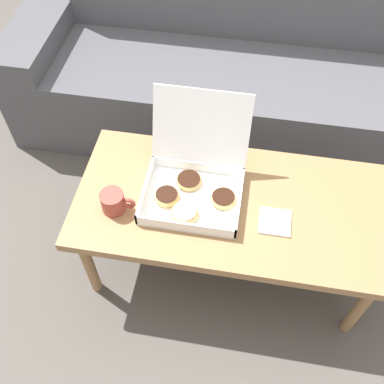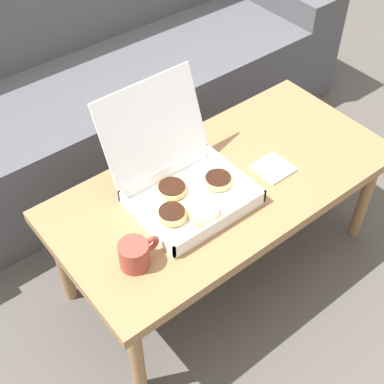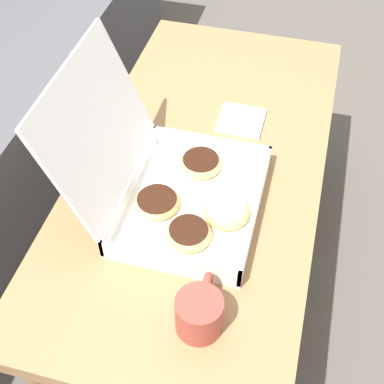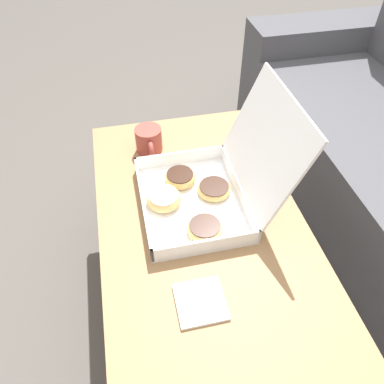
{
  "view_description": "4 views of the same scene",
  "coord_description": "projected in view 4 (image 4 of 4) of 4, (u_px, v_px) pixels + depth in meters",
  "views": [
    {
      "loc": [
        0.02,
        -1.14,
        1.84
      ],
      "look_at": [
        -0.15,
        -0.16,
        0.5
      ],
      "focal_mm": 42.0,
      "sensor_mm": 36.0,
      "label": 1
    },
    {
      "loc": [
        -0.88,
        -1.08,
        1.71
      ],
      "look_at": [
        -0.15,
        -0.16,
        0.5
      ],
      "focal_mm": 50.0,
      "sensor_mm": 36.0,
      "label": 2
    },
    {
      "loc": [
        -0.9,
        -0.36,
        1.37
      ],
      "look_at": [
        -0.15,
        -0.16,
        0.5
      ],
      "focal_mm": 50.0,
      "sensor_mm": 36.0,
      "label": 3
    },
    {
      "loc": [
        0.59,
        -0.32,
        1.27
      ],
      "look_at": [
        -0.15,
        -0.16,
        0.5
      ],
      "focal_mm": 35.0,
      "sensor_mm": 36.0,
      "label": 4
    }
  ],
  "objects": [
    {
      "name": "ground_plane",
      "position": [
        244.0,
        311.0,
        1.36
      ],
      "size": [
        12.0,
        12.0,
        0.0
      ],
      "primitive_type": "plane",
      "color": "#514C47"
    },
    {
      "name": "coffee_table",
      "position": [
        208.0,
        252.0,
        1.04
      ],
      "size": [
        1.19,
        0.58,
        0.45
      ],
      "color": "#997047",
      "rests_on": "ground_plane"
    },
    {
      "name": "pastry_box",
      "position": [
        206.0,
        187.0,
        1.08
      ],
      "size": [
        0.37,
        0.4,
        0.33
      ],
      "color": "white",
      "rests_on": "coffee_table"
    },
    {
      "name": "coffee_mug",
      "position": [
        149.0,
        140.0,
        1.26
      ],
      "size": [
        0.13,
        0.09,
        0.09
      ],
      "color": "#993D33",
      "rests_on": "coffee_table"
    },
    {
      "name": "napkin_stack",
      "position": [
        200.0,
        302.0,
        0.88
      ],
      "size": [
        0.12,
        0.12,
        0.01
      ],
      "color": "white",
      "rests_on": "coffee_table"
    }
  ]
}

